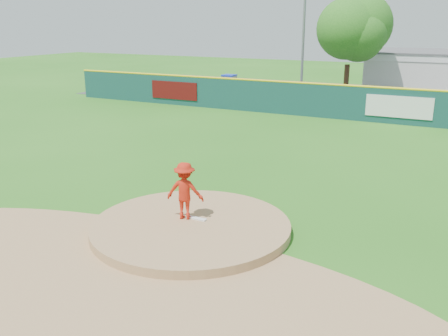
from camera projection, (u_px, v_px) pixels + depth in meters
The scene contains 11 objects.
ground at pixel (191, 231), 13.81m from camera, with size 120.00×120.00×0.00m, color #286B19.
pitchers_mound at pixel (191, 231), 13.81m from camera, with size 5.50×5.50×0.50m, color #9E774C.
pitching_rubber at pixel (196, 218), 13.99m from camera, with size 0.60×0.15×0.04m, color white.
infield_dirt_arc at pixel (123, 279), 11.25m from camera, with size 15.40×15.40×0.01m, color #9E774C.
parking_lot at pixel (378, 99), 36.83m from camera, with size 44.00×16.00×0.02m, color #38383A.
pitcher at pixel (185, 191), 13.85m from camera, with size 1.05×0.60×1.62m, color red.
fence_banners at pixel (275, 98), 30.84m from camera, with size 18.34×0.04×1.20m.
playground_slide at pixel (229, 84), 39.25m from camera, with size 0.98×2.75×1.52m.
outfield_fence at pixel (350, 102), 28.85m from camera, with size 40.00×0.14×2.07m.
deciduous_tree at pixel (349, 36), 34.71m from camera, with size 5.60×5.60×7.36m.
light_pole_left at pixel (304, 14), 37.74m from camera, with size 1.75×0.25×11.00m.
Camera 1 is at (6.64, -10.91, 5.61)m, focal length 40.00 mm.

